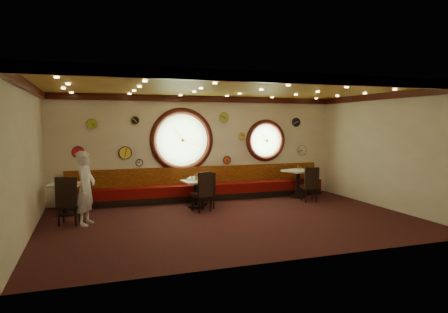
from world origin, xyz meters
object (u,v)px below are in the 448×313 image
at_px(chair_d, 310,182).
at_px(condiment_d_salt, 295,168).
at_px(condiment_c_salt, 195,176).
at_px(condiment_a_bottle, 72,180).
at_px(condiment_d_bottle, 298,167).
at_px(condiment_b_pepper, 195,179).
at_px(condiment_b_salt, 192,178).
at_px(condiment_a_pepper, 64,182).
at_px(table_c, 200,188).
at_px(condiment_b_bottle, 196,177).
at_px(condiment_a_salt, 63,181).
at_px(waiter, 86,188).
at_px(table_b, 196,190).
at_px(condiment_c_pepper, 200,176).
at_px(chair_c, 207,188).
at_px(condiment_c_bottle, 201,175).
at_px(condiment_d_pepper, 300,168).
at_px(chair_b, 203,189).
at_px(table_d, 298,180).
at_px(table_a, 66,195).

height_order(chair_d, condiment_d_salt, chair_d).
distance_m(condiment_c_salt, condiment_a_bottle, 3.36).
relative_size(condiment_a_bottle, condiment_d_bottle, 1.19).
relative_size(condiment_c_salt, condiment_b_pepper, 1.09).
xyz_separation_m(condiment_b_salt, condiment_a_pepper, (-3.36, -0.06, 0.06)).
height_order(table_c, condiment_b_bottle, condiment_b_bottle).
xyz_separation_m(condiment_a_salt, waiter, (0.55, -1.30, -0.01)).
bearing_deg(table_b, condiment_c_pepper, 56.37).
bearing_deg(chair_c, condiment_a_pepper, -179.18).
distance_m(condiment_c_salt, condiment_c_bottle, 0.20).
relative_size(condiment_d_pepper, waiter, 0.06).
bearing_deg(chair_b, condiment_b_bottle, 70.40).
xyz_separation_m(chair_b, condiment_b_bottle, (0.00, 0.71, 0.23)).
distance_m(table_d, waiter, 6.60).
bearing_deg(condiment_b_pepper, condiment_d_salt, 9.40).
xyz_separation_m(condiment_c_pepper, condiment_b_bottle, (-0.19, -0.28, 0.01)).
xyz_separation_m(table_c, condiment_a_pepper, (-3.67, -0.32, 0.38)).
distance_m(condiment_a_salt, waiter, 1.41).
distance_m(condiment_d_salt, condiment_d_pepper, 0.16).
xyz_separation_m(table_d, condiment_d_salt, (-0.08, 0.07, 0.37)).
bearing_deg(waiter, condiment_d_bottle, -54.06).
height_order(condiment_a_salt, condiment_d_salt, condiment_d_salt).
xyz_separation_m(condiment_d_salt, condiment_d_bottle, (0.13, 0.05, 0.02)).
bearing_deg(condiment_d_bottle, condiment_c_pepper, -176.20).
xyz_separation_m(chair_b, condiment_b_salt, (-0.12, 0.72, 0.19)).
xyz_separation_m(table_c, condiment_b_bottle, (-0.18, -0.27, 0.35)).
relative_size(condiment_a_salt, condiment_d_pepper, 0.82).
bearing_deg(condiment_d_bottle, chair_d, -95.95).
relative_size(table_a, chair_b, 1.34).
bearing_deg(condiment_b_salt, condiment_b_pepper, -70.13).
bearing_deg(condiment_c_bottle, table_d, 0.49).
bearing_deg(table_a, condiment_b_salt, -0.43).
height_order(condiment_b_salt, waiter, waiter).
bearing_deg(table_d, chair_c, -167.08).
bearing_deg(condiment_a_salt, chair_b, -13.83).
distance_m(table_d, condiment_a_salt, 6.97).
height_order(condiment_c_pepper, condiment_d_pepper, condiment_d_pepper).
bearing_deg(waiter, condiment_a_bottle, 36.84).
distance_m(table_d, condiment_b_pepper, 3.58).
height_order(table_d, condiment_b_bottle, condiment_b_bottle).
relative_size(condiment_d_pepper, condiment_d_bottle, 0.80).
xyz_separation_m(chair_c, condiment_a_salt, (-3.71, 0.51, 0.29)).
bearing_deg(condiment_b_salt, condiment_d_salt, 7.22).
bearing_deg(table_d, condiment_a_bottle, -177.80).
xyz_separation_m(table_a, condiment_b_pepper, (3.38, -0.15, 0.28)).
height_order(condiment_c_pepper, condiment_a_bottle, condiment_a_bottle).
bearing_deg(chair_c, chair_b, -115.83).
relative_size(chair_c, condiment_d_salt, 6.65).
relative_size(condiment_a_pepper, condiment_c_pepper, 0.98).
bearing_deg(condiment_c_bottle, condiment_b_bottle, -124.40).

